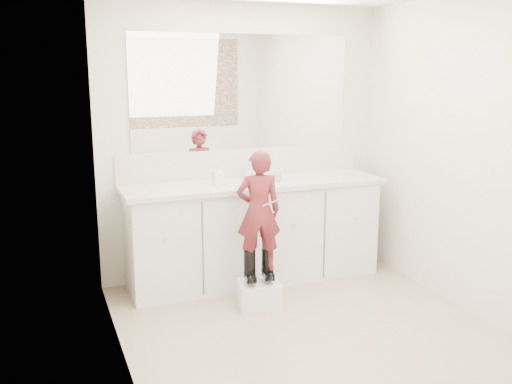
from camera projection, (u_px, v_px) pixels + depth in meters
name	position (u px, v px, depth m)	size (l,w,h in m)	color
floor	(317.00, 337.00, 3.99)	(3.00, 3.00, 0.00)	#947E61
wall_back	(243.00, 142.00, 5.11)	(2.60, 2.60, 0.00)	beige
wall_front	(490.00, 226.00, 2.38)	(2.60, 2.60, 0.00)	beige
wall_left	(121.00, 183.00, 3.28)	(3.00, 3.00, 0.00)	beige
wall_right	(478.00, 158.00, 4.20)	(3.00, 3.00, 0.00)	beige
vanity_cabinet	(254.00, 233.00, 5.02)	(2.20, 0.55, 0.85)	silver
countertop	(255.00, 184.00, 4.91)	(2.28, 0.58, 0.04)	beige
backsplash	(244.00, 163.00, 5.13)	(2.28, 0.03, 0.25)	beige
mirror	(243.00, 93.00, 5.00)	(2.00, 0.02, 1.00)	white
dot_panel	(498.00, 118.00, 2.29)	(2.00, 0.01, 1.20)	#472819
faucet	(248.00, 173.00, 5.05)	(0.08, 0.08, 0.10)	silver
cup	(278.00, 177.00, 4.94)	(0.09, 0.09, 0.08)	beige
soap_bottle	(218.00, 175.00, 4.75)	(0.08, 0.08, 0.18)	white
step_stool	(259.00, 294.00, 4.49)	(0.32, 0.27, 0.20)	white
boot_left	(250.00, 267.00, 4.44)	(0.10, 0.18, 0.27)	black
boot_right	(267.00, 264.00, 4.49)	(0.10, 0.18, 0.27)	black
toddler	(259.00, 211.00, 4.37)	(0.34, 0.23, 0.94)	#A6333D
toothbrush	(271.00, 203.00, 4.31)	(0.01, 0.01, 0.14)	#FD62BE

